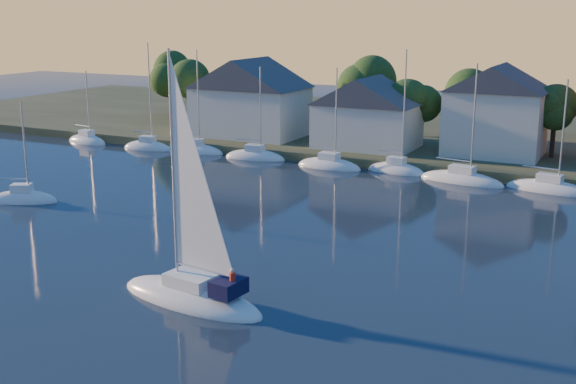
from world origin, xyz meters
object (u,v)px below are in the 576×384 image
Objects in this scene: clubhouse_centre at (368,111)px; drifting_sailboat_left at (23,201)px; clubhouse_west at (250,96)px; clubhouse_east at (496,109)px; hero_sailboat at (193,291)px.

clubhouse_centre reaches higher than drifting_sailboat_left.
clubhouse_west is at bearing 176.42° from clubhouse_centre.
clubhouse_east is (14.00, 2.00, 0.87)m from clubhouse_centre.
clubhouse_west is at bearing -178.09° from clubhouse_east.
hero_sailboat is 1.56× the size of drifting_sailboat_left.
clubhouse_west is 1.18× the size of clubhouse_centre.
clubhouse_centre is at bearing -74.41° from hero_sailboat.
clubhouse_centre is 45.96m from hero_sailboat.
clubhouse_centre is 0.74× the size of hero_sailboat.
clubhouse_east reaches higher than drifting_sailboat_left.
clubhouse_west is 1.30× the size of clubhouse_east.
hero_sailboat is (22.43, -46.29, -5.30)m from clubhouse_west.
clubhouse_west is at bearing 57.21° from drifting_sailboat_left.
drifting_sailboat_left is at bearing -95.83° from clubhouse_west.
clubhouse_centre is at bearing -3.58° from clubhouse_west.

